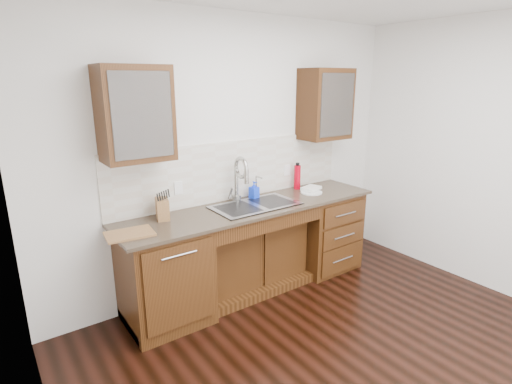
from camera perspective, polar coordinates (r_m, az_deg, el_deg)
ground at (r=3.41m, az=15.06°, el=-23.70°), size 4.00×3.50×0.10m
wall_back at (r=4.07m, az=-3.28°, el=5.33°), size 4.00×0.10×2.70m
wall_left at (r=1.75m, az=-29.99°, el=-11.50°), size 0.10×3.50×2.70m
base_cabinet_left at (r=3.64m, az=-12.91°, el=-11.53°), size 0.70×0.62×0.88m
base_cabinet_center at (r=4.16m, az=-1.05°, el=-8.92°), size 1.20×0.44×0.70m
base_cabinet_right at (r=4.62m, az=9.40°, el=-5.30°), size 0.70×0.62×0.88m
countertop at (r=3.88m, az=-0.21°, el=-2.12°), size 2.70×0.65×0.03m
backsplash at (r=4.05m, az=-2.79°, el=3.19°), size 2.70×0.02×0.59m
sink at (r=3.89m, az=-0.09°, el=-3.16°), size 0.84×0.46×0.19m
faucet at (r=3.95m, az=-2.85°, el=1.45°), size 0.04×0.04×0.40m
filter_tap at (r=4.11m, az=0.03°, el=0.91°), size 0.02×0.02×0.24m
upper_cabinet_left at (r=3.36m, az=-16.93°, el=10.63°), size 0.55×0.34×0.75m
upper_cabinet_right at (r=4.49m, az=9.86°, el=12.24°), size 0.55×0.34×0.75m
outlet_left at (r=3.75m, az=-11.03°, el=0.56°), size 0.08×0.01×0.12m
outlet_right at (r=4.43m, az=4.42°, el=3.15°), size 0.08×0.01×0.12m
soap_bottle at (r=4.06m, az=-0.28°, el=0.28°), size 0.09×0.10×0.18m
water_bottle at (r=4.44m, az=5.92°, el=2.11°), size 0.08×0.08×0.27m
plate at (r=4.33m, az=7.93°, el=-0.05°), size 0.24×0.24×0.01m
dish_towel at (r=4.39m, az=7.89°, el=0.54°), size 0.24×0.20×0.03m
knife_block at (r=3.57m, az=-13.23°, el=-2.36°), size 0.14×0.19×0.18m
cutting_board at (r=3.31m, az=-17.61°, el=-5.72°), size 0.39×0.29×0.02m
cup_left_a at (r=3.31m, az=-19.40°, el=9.42°), size 0.14×0.14×0.09m
cup_left_b at (r=3.41m, az=-14.35°, el=10.04°), size 0.14×0.14×0.10m
cup_right_a at (r=4.46m, az=9.35°, el=11.53°), size 0.13×0.13×0.09m
cup_right_b at (r=4.56m, az=10.68°, el=11.63°), size 0.12×0.12×0.10m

